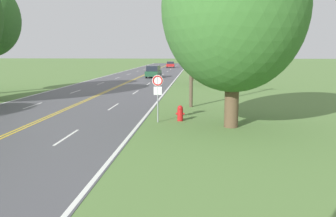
{
  "coord_description": "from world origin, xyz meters",
  "views": [
    {
      "loc": [
        8.77,
        1.31,
        3.82
      ],
      "look_at": [
        7.51,
        16.49,
        1.38
      ],
      "focal_mm": 38.0,
      "sensor_mm": 36.0,
      "label": 1
    }
  ],
  "objects_px": {
    "car_dark_green_van_mid_far": "(153,71)",
    "tree_mid_treeline": "(208,43)",
    "car_red_hatchback_receding": "(171,64)",
    "tree_behind_sign": "(234,8)",
    "traffic_sign": "(158,87)",
    "fire_hydrant": "(180,113)"
  },
  "relations": [
    {
      "from": "car_dark_green_van_mid_far",
      "to": "tree_behind_sign",
      "type": "bearing_deg",
      "value": 15.48
    },
    {
      "from": "tree_behind_sign",
      "to": "car_red_hatchback_receding",
      "type": "distance_m",
      "value": 68.85
    },
    {
      "from": "traffic_sign",
      "to": "tree_mid_treeline",
      "type": "distance_m",
      "value": 22.94
    },
    {
      "from": "tree_behind_sign",
      "to": "tree_mid_treeline",
      "type": "height_order",
      "value": "tree_behind_sign"
    },
    {
      "from": "car_red_hatchback_receding",
      "to": "tree_mid_treeline",
      "type": "bearing_deg",
      "value": 7.39
    },
    {
      "from": "fire_hydrant",
      "to": "traffic_sign",
      "type": "xyz_separation_m",
      "value": [
        -1.2,
        -0.5,
        1.51
      ]
    },
    {
      "from": "tree_behind_sign",
      "to": "car_dark_green_van_mid_far",
      "type": "distance_m",
      "value": 36.01
    },
    {
      "from": "car_dark_green_van_mid_far",
      "to": "car_red_hatchback_receding",
      "type": "bearing_deg",
      "value": -178.0
    },
    {
      "from": "tree_behind_sign",
      "to": "car_red_hatchback_receding",
      "type": "relative_size",
      "value": 2.81
    },
    {
      "from": "fire_hydrant",
      "to": "car_dark_green_van_mid_far",
      "type": "bearing_deg",
      "value": 99.6
    },
    {
      "from": "fire_hydrant",
      "to": "car_dark_green_van_mid_far",
      "type": "distance_m",
      "value": 33.73
    },
    {
      "from": "traffic_sign",
      "to": "car_dark_green_van_mid_far",
      "type": "distance_m",
      "value": 34.06
    },
    {
      "from": "fire_hydrant",
      "to": "car_dark_green_van_mid_far",
      "type": "relative_size",
      "value": 0.2
    },
    {
      "from": "car_dark_green_van_mid_far",
      "to": "car_red_hatchback_receding",
      "type": "distance_m",
      "value": 33.48
    },
    {
      "from": "traffic_sign",
      "to": "car_red_hatchback_receding",
      "type": "relative_size",
      "value": 0.72
    },
    {
      "from": "tree_behind_sign",
      "to": "car_red_hatchback_receding",
      "type": "xyz_separation_m",
      "value": [
        -8.29,
        68.16,
        -5.11
      ]
    },
    {
      "from": "tree_mid_treeline",
      "to": "car_red_hatchback_receding",
      "type": "bearing_deg",
      "value": 99.77
    },
    {
      "from": "fire_hydrant",
      "to": "car_red_hatchback_receding",
      "type": "height_order",
      "value": "car_red_hatchback_receding"
    },
    {
      "from": "car_red_hatchback_receding",
      "to": "tree_behind_sign",
      "type": "bearing_deg",
      "value": 4.56
    },
    {
      "from": "traffic_sign",
      "to": "tree_behind_sign",
      "type": "relative_size",
      "value": 0.26
    },
    {
      "from": "car_dark_green_van_mid_far",
      "to": "tree_mid_treeline",
      "type": "bearing_deg",
      "value": 36.48
    },
    {
      "from": "traffic_sign",
      "to": "tree_behind_sign",
      "type": "distance_m",
      "value": 5.61
    }
  ]
}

